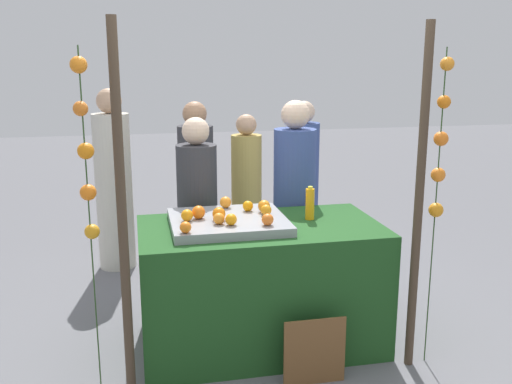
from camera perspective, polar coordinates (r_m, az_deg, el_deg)
ground_plane at (r=4.26m, az=0.44°, el=-14.71°), size 24.00×24.00×0.00m
stall_counter at (r=4.07m, az=0.45°, el=-9.25°), size 1.65×0.90×0.88m
orange_tray at (r=3.90m, az=-2.79°, el=-2.99°), size 0.78×0.69×0.06m
orange_0 at (r=4.14m, az=-3.04°, el=-1.02°), size 0.08×0.08×0.08m
orange_1 at (r=3.74m, az=-3.70°, el=-2.65°), size 0.08×0.08×0.08m
orange_2 at (r=3.87m, az=-5.72°, el=-2.01°), size 0.09×0.09×0.09m
orange_3 at (r=3.71m, az=-2.49°, el=-2.75°), size 0.08×0.08×0.08m
orange_4 at (r=4.02m, az=0.81°, el=-1.41°), size 0.09×0.09×0.09m
orange_5 at (r=4.04m, az=-0.81°, el=-1.40°), size 0.07×0.07×0.07m
orange_6 at (r=3.82m, az=-6.86°, el=-2.32°), size 0.08×0.08×0.08m
orange_7 at (r=3.57m, az=-7.01°, el=-3.50°), size 0.07×0.07×0.07m
orange_8 at (r=3.93m, az=1.01°, el=-1.81°), size 0.08×0.08×0.08m
orange_9 at (r=3.70m, az=1.22°, el=-2.74°), size 0.08×0.08×0.08m
orange_10 at (r=3.83m, az=-3.70°, el=-2.17°), size 0.09×0.09×0.09m
juice_bottle at (r=4.06m, az=5.37°, el=-1.17°), size 0.06×0.06×0.24m
chalkboard_sign at (r=3.71m, az=5.80°, el=-15.53°), size 0.40×0.03×0.45m
vendor_left at (r=4.53m, az=-5.79°, el=-3.12°), size 0.31×0.31×1.56m
vendor_right at (r=4.66m, az=3.79°, el=-1.93°), size 0.34×0.34×1.67m
crowd_person_0 at (r=5.62m, az=-13.93°, el=0.57°), size 0.35×0.35×1.72m
crowd_person_1 at (r=5.79m, az=4.65°, el=0.63°), size 0.32×0.32×1.58m
crowd_person_2 at (r=5.62m, az=-0.95°, el=-0.27°), size 0.29×0.29×1.47m
crowd_person_3 at (r=5.32m, az=-5.91°, el=-0.37°), size 0.32×0.32×1.62m
canopy_post_left at (r=3.31m, az=-13.13°, el=-2.72°), size 0.06×0.06×2.21m
canopy_post_right at (r=3.73m, az=15.85°, el=-1.08°), size 0.06×0.06×2.21m
garland_strand_left at (r=3.22m, az=-16.59°, el=3.72°), size 0.10×0.10×2.05m
garland_strand_right at (r=3.74m, az=17.84°, el=4.20°), size 0.10×0.10×2.05m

